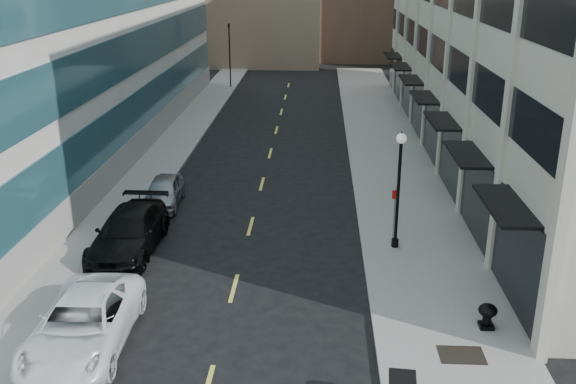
# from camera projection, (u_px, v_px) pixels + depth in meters

# --- Properties ---
(sidewalk_right) EXTENTS (5.00, 80.00, 0.15)m
(sidewalk_right) POSITION_uv_depth(u_px,v_px,m) (399.00, 185.00, 34.97)
(sidewalk_right) COLOR gray
(sidewalk_right) RESTS_ON ground
(sidewalk_left) EXTENTS (3.00, 80.00, 0.15)m
(sidewalk_left) POSITION_uv_depth(u_px,v_px,m) (146.00, 181.00, 35.63)
(sidewalk_left) COLOR gray
(sidewalk_left) RESTS_ON ground
(building_right) EXTENTS (15.30, 46.50, 18.25)m
(building_right) POSITION_uv_depth(u_px,v_px,m) (554.00, 7.00, 38.08)
(building_right) COLOR beige
(building_right) RESTS_ON ground
(grate_far) EXTENTS (1.40, 1.00, 0.01)m
(grate_far) POSITION_uv_depth(u_px,v_px,m) (462.00, 355.00, 19.72)
(grate_far) COLOR black
(grate_far) RESTS_ON sidewalk_right
(road_centerline) EXTENTS (0.15, 68.20, 0.01)m
(road_centerline) POSITION_uv_depth(u_px,v_px,m) (257.00, 203.00, 32.53)
(road_centerline) COLOR #D8CC4C
(road_centerline) RESTS_ON ground
(traffic_signal) EXTENTS (0.66, 0.66, 6.98)m
(traffic_signal) POSITION_uv_depth(u_px,v_px,m) (229.00, 28.00, 59.97)
(traffic_signal) COLOR black
(traffic_signal) RESTS_ON ground
(car_white_van) EXTENTS (2.97, 6.12, 1.68)m
(car_white_van) POSITION_uv_depth(u_px,v_px,m) (83.00, 324.00, 20.12)
(car_white_van) COLOR white
(car_white_van) RESTS_ON ground
(car_black_pickup) EXTENTS (2.50, 6.00, 1.73)m
(car_black_pickup) POSITION_uv_depth(u_px,v_px,m) (129.00, 232.00, 26.88)
(car_black_pickup) COLOR black
(car_black_pickup) RESTS_ON ground
(car_silver_sedan) EXTENTS (1.91, 4.29, 1.43)m
(car_silver_sedan) POSITION_uv_depth(u_px,v_px,m) (164.00, 192.00, 32.03)
(car_silver_sedan) COLOR gray
(car_silver_sedan) RESTS_ON ground
(lamppost) EXTENTS (0.42, 0.42, 5.07)m
(lamppost) POSITION_uv_depth(u_px,v_px,m) (399.00, 180.00, 26.22)
(lamppost) COLOR black
(lamppost) RESTS_ON sidewalk_right
(sign_post) EXTENTS (0.28, 0.07, 2.41)m
(sign_post) POSITION_uv_depth(u_px,v_px,m) (395.00, 206.00, 27.46)
(sign_post) COLOR slate
(sign_post) RESTS_ON sidewalk_right
(urn_planter) EXTENTS (0.62, 0.62, 0.86)m
(urn_planter) POSITION_uv_depth(u_px,v_px,m) (487.00, 314.00, 21.04)
(urn_planter) COLOR black
(urn_planter) RESTS_ON sidewalk_right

